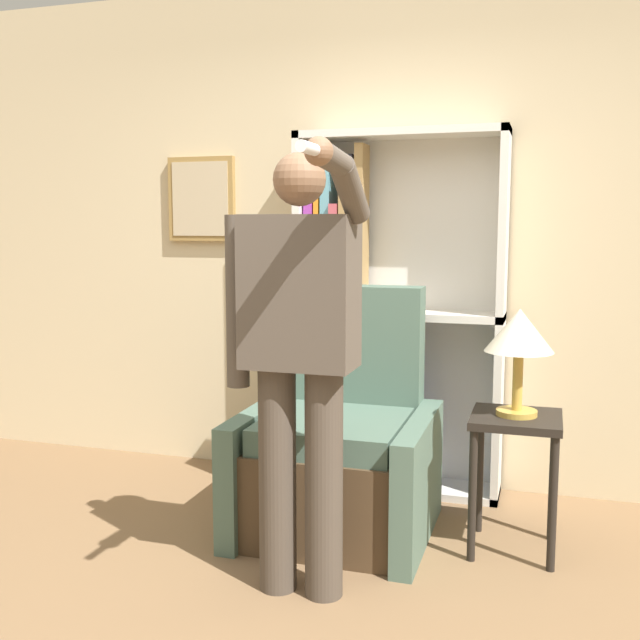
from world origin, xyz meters
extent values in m
cube|color=beige|center=(0.00, 2.03, 1.40)|extent=(8.00, 0.06, 2.80)
cube|color=olive|center=(-1.10, 1.98, 1.61)|extent=(0.42, 0.04, 0.49)
cube|color=tan|center=(-1.10, 1.96, 1.61)|extent=(0.36, 0.01, 0.43)
cube|color=silver|center=(-0.42, 1.85, 0.98)|extent=(0.04, 0.28, 1.96)
cube|color=silver|center=(0.67, 1.85, 0.98)|extent=(0.04, 0.28, 1.96)
cube|color=silver|center=(0.12, 1.98, 0.98)|extent=(1.12, 0.01, 1.96)
cube|color=silver|center=(0.12, 1.85, 0.02)|extent=(1.12, 0.28, 0.04)
cube|color=silver|center=(0.12, 1.85, 0.98)|extent=(1.12, 0.28, 0.04)
cube|color=silver|center=(0.12, 1.85, 1.94)|extent=(1.12, 0.28, 0.04)
cube|color=gold|center=(-0.37, 1.85, 0.42)|extent=(0.03, 0.23, 0.75)
cube|color=purple|center=(-0.33, 1.85, 0.33)|extent=(0.05, 0.21, 0.58)
cube|color=red|center=(-0.26, 1.85, 0.33)|extent=(0.05, 0.19, 0.58)
cube|color=#337070|center=(-0.21, 1.85, 0.38)|extent=(0.03, 0.22, 0.67)
cube|color=black|center=(-0.17, 1.85, 0.46)|extent=(0.05, 0.18, 0.84)
cube|color=purple|center=(-0.11, 1.85, 0.34)|extent=(0.05, 0.19, 0.60)
cube|color=#337070|center=(-0.06, 1.85, 0.47)|extent=(0.05, 0.19, 0.87)
cube|color=#1E47B2|center=(0.00, 1.85, 0.38)|extent=(0.06, 0.17, 0.69)
cube|color=purple|center=(-0.36, 1.85, 1.36)|extent=(0.05, 0.19, 0.72)
cube|color=orange|center=(-0.32, 1.85, 1.40)|extent=(0.03, 0.18, 0.81)
cube|color=#5B99A8|center=(-0.27, 1.85, 1.44)|extent=(0.05, 0.17, 0.87)
cube|color=#BC4C56|center=(-0.22, 1.85, 1.28)|extent=(0.04, 0.23, 0.57)
cube|color=#9E7A47|center=(-0.17, 1.85, 1.36)|extent=(0.03, 0.21, 0.72)
cube|color=black|center=(-0.13, 1.85, 1.41)|extent=(0.03, 0.17, 0.83)
cube|color=#9E7A47|center=(-0.09, 1.85, 1.44)|extent=(0.05, 0.16, 0.89)
cube|color=#4C3823|center=(-0.03, 1.18, 0.22)|extent=(0.69, 0.77, 0.45)
cube|color=#4C6656|center=(-0.03, 1.14, 0.51)|extent=(0.65, 0.65, 0.12)
cube|color=#4C6656|center=(-0.03, 1.52, 0.69)|extent=(0.69, 0.16, 0.93)
cube|color=#4C6656|center=(-0.43, 1.18, 0.29)|extent=(0.10, 0.85, 0.58)
cube|color=#4C6656|center=(0.36, 1.18, 0.29)|extent=(0.10, 0.85, 0.58)
cylinder|color=#473D33|center=(-0.10, 0.57, 0.46)|extent=(0.15, 0.15, 0.91)
cylinder|color=#473D33|center=(0.09, 0.57, 0.46)|extent=(0.15, 0.15, 0.91)
cube|color=#51473D|center=(-0.01, 0.57, 1.21)|extent=(0.43, 0.24, 0.59)
sphere|color=brown|center=(-0.01, 0.57, 1.63)|extent=(0.20, 0.20, 0.20)
cylinder|color=#51473D|center=(-0.27, 0.57, 1.16)|extent=(0.09, 0.09, 0.68)
cylinder|color=#51473D|center=(0.22, 0.46, 1.58)|extent=(0.09, 0.28, 0.23)
cylinder|color=#51473D|center=(0.22, 0.21, 1.67)|extent=(0.08, 0.27, 0.10)
sphere|color=brown|center=(0.22, 0.08, 1.68)|extent=(0.09, 0.09, 0.09)
cylinder|color=white|center=(0.22, -0.01, 1.68)|extent=(0.04, 0.15, 0.04)
cube|color=black|center=(0.79, 1.22, 0.61)|extent=(0.39, 0.39, 0.04)
cylinder|color=black|center=(0.62, 1.05, 0.29)|extent=(0.04, 0.04, 0.59)
cylinder|color=black|center=(0.95, 1.05, 0.29)|extent=(0.04, 0.04, 0.59)
cylinder|color=black|center=(0.62, 1.39, 0.29)|extent=(0.04, 0.04, 0.59)
cylinder|color=black|center=(0.95, 1.39, 0.29)|extent=(0.04, 0.04, 0.59)
cylinder|color=gold|center=(0.79, 1.22, 0.64)|extent=(0.18, 0.18, 0.02)
cylinder|color=gold|center=(0.79, 1.22, 0.78)|extent=(0.04, 0.04, 0.26)
cone|color=beige|center=(0.79, 1.22, 1.00)|extent=(0.30, 0.30, 0.19)
camera|label=1|loc=(0.91, -2.12, 1.47)|focal=42.00mm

